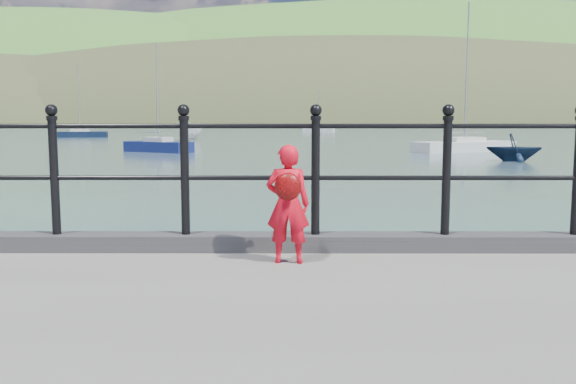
{
  "coord_description": "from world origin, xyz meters",
  "views": [
    {
      "loc": [
        0.36,
        -5.71,
        2.21
      ],
      "look_at": [
        0.35,
        -0.2,
        1.55
      ],
      "focal_mm": 38.0,
      "sensor_mm": 36.0,
      "label": 1
    }
  ],
  "objects_px": {
    "sailboat_left": "(80,135)",
    "sailboat_near": "(464,147)",
    "railing": "(250,162)",
    "child": "(288,203)",
    "sailboat_deep": "(319,130)",
    "sailboat_port": "(158,147)",
    "launch_white": "(190,131)",
    "launch_navy": "(514,147)"
  },
  "relations": [
    {
      "from": "sailboat_left",
      "to": "sailboat_near",
      "type": "bearing_deg",
      "value": -51.38
    },
    {
      "from": "railing",
      "to": "sailboat_left",
      "type": "bearing_deg",
      "value": 110.12
    },
    {
      "from": "child",
      "to": "sailboat_left",
      "type": "height_order",
      "value": "sailboat_left"
    },
    {
      "from": "sailboat_deep",
      "to": "sailboat_near",
      "type": "bearing_deg",
      "value": -62.87
    },
    {
      "from": "sailboat_port",
      "to": "sailboat_left",
      "type": "xyz_separation_m",
      "value": [
        -16.37,
        32.44,
        -0.0
      ]
    },
    {
      "from": "child",
      "to": "sailboat_near",
      "type": "relative_size",
      "value": 0.1
    },
    {
      "from": "child",
      "to": "sailboat_port",
      "type": "xyz_separation_m",
      "value": [
        -8.83,
        35.89,
        -1.17
      ]
    },
    {
      "from": "railing",
      "to": "sailboat_port",
      "type": "bearing_deg",
      "value": 103.48
    },
    {
      "from": "launch_white",
      "to": "sailboat_left",
      "type": "height_order",
      "value": "sailboat_left"
    },
    {
      "from": "launch_white",
      "to": "launch_navy",
      "type": "bearing_deg",
      "value": -44.37
    },
    {
      "from": "launch_white",
      "to": "sailboat_deep",
      "type": "bearing_deg",
      "value": 79.76
    },
    {
      "from": "launch_navy",
      "to": "sailboat_deep",
      "type": "bearing_deg",
      "value": 16.14
    },
    {
      "from": "railing",
      "to": "sailboat_left",
      "type": "relative_size",
      "value": 2.04
    },
    {
      "from": "launch_white",
      "to": "sailboat_port",
      "type": "xyz_separation_m",
      "value": [
        1.56,
        -22.74,
        -0.63
      ]
    },
    {
      "from": "sailboat_left",
      "to": "launch_white",
      "type": "bearing_deg",
      "value": -43.69
    },
    {
      "from": "railing",
      "to": "sailboat_near",
      "type": "bearing_deg",
      "value": 71.2
    },
    {
      "from": "sailboat_near",
      "to": "sailboat_left",
      "type": "xyz_separation_m",
      "value": [
        -37.02,
        32.09,
        -0.0
      ]
    },
    {
      "from": "child",
      "to": "sailboat_deep",
      "type": "relative_size",
      "value": 0.13
    },
    {
      "from": "launch_white",
      "to": "sailboat_deep",
      "type": "height_order",
      "value": "sailboat_deep"
    },
    {
      "from": "sailboat_left",
      "to": "railing",
      "type": "bearing_deg",
      "value": -80.34
    },
    {
      "from": "railing",
      "to": "launch_white",
      "type": "distance_m",
      "value": 59.0
    },
    {
      "from": "sailboat_port",
      "to": "sailboat_deep",
      "type": "distance_m",
      "value": 64.26
    },
    {
      "from": "launch_navy",
      "to": "sailboat_deep",
      "type": "relative_size",
      "value": 0.34
    },
    {
      "from": "railing",
      "to": "launch_white",
      "type": "relative_size",
      "value": 3.61
    },
    {
      "from": "child",
      "to": "launch_white",
      "type": "relative_size",
      "value": 0.2
    },
    {
      "from": "sailboat_near",
      "to": "sailboat_left",
      "type": "height_order",
      "value": "sailboat_near"
    },
    {
      "from": "sailboat_near",
      "to": "sailboat_left",
      "type": "distance_m",
      "value": 48.99
    },
    {
      "from": "child",
      "to": "sailboat_near",
      "type": "distance_m",
      "value": 38.14
    },
    {
      "from": "launch_white",
      "to": "sailboat_near",
      "type": "distance_m",
      "value": 31.54
    },
    {
      "from": "child",
      "to": "sailboat_deep",
      "type": "bearing_deg",
      "value": -88.17
    },
    {
      "from": "launch_white",
      "to": "launch_navy",
      "type": "xyz_separation_m",
      "value": [
        22.17,
        -31.68,
        -0.24
      ]
    },
    {
      "from": "railing",
      "to": "sailboat_port",
      "type": "xyz_separation_m",
      "value": [
        -8.48,
        35.39,
        -1.48
      ]
    },
    {
      "from": "child",
      "to": "sailboat_near",
      "type": "bearing_deg",
      "value": -103.39
    },
    {
      "from": "child",
      "to": "sailboat_deep",
      "type": "height_order",
      "value": "sailboat_deep"
    },
    {
      "from": "sailboat_near",
      "to": "launch_navy",
      "type": "bearing_deg",
      "value": -116.21
    },
    {
      "from": "sailboat_port",
      "to": "sailboat_near",
      "type": "distance_m",
      "value": 20.65
    },
    {
      "from": "sailboat_near",
      "to": "sailboat_left",
      "type": "bearing_deg",
      "value": 113.09
    },
    {
      "from": "sailboat_port",
      "to": "sailboat_left",
      "type": "distance_m",
      "value": 36.34
    },
    {
      "from": "railing",
      "to": "sailboat_left",
      "type": "distance_m",
      "value": 72.25
    },
    {
      "from": "railing",
      "to": "sailboat_port",
      "type": "distance_m",
      "value": 36.42
    },
    {
      "from": "launch_navy",
      "to": "child",
      "type": "bearing_deg",
      "value": 167.03
    },
    {
      "from": "launch_navy",
      "to": "sailboat_near",
      "type": "bearing_deg",
      "value": 10.44
    }
  ]
}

